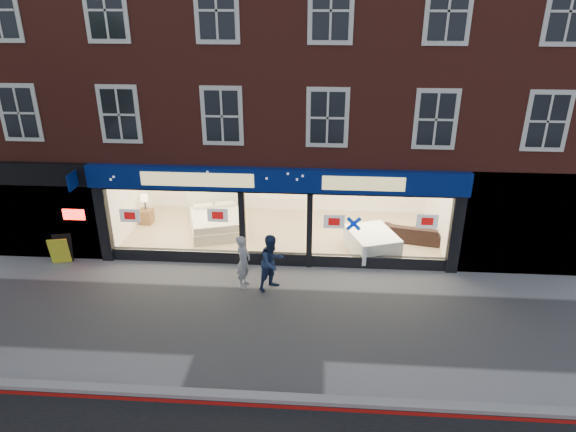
# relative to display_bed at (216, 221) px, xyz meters

# --- Properties ---
(ground) EXTENTS (120.00, 120.00, 0.00)m
(ground) POSITION_rel_display_bed_xyz_m (2.38, -5.31, -0.46)
(ground) COLOR gray
(ground) RESTS_ON ground
(kerb_line) EXTENTS (60.00, 0.10, 0.01)m
(kerb_line) POSITION_rel_display_bed_xyz_m (2.38, -8.41, -0.45)
(kerb_line) COLOR #8C0A07
(kerb_line) RESTS_ON ground
(kerb_stone) EXTENTS (60.00, 0.25, 0.12)m
(kerb_stone) POSITION_rel_display_bed_xyz_m (2.38, -8.21, -0.40)
(kerb_stone) COLOR gray
(kerb_stone) RESTS_ON ground
(showroom_floor) EXTENTS (11.00, 4.50, 0.10)m
(showroom_floor) POSITION_rel_display_bed_xyz_m (2.38, -0.06, -0.41)
(showroom_floor) COLOR tan
(showroom_floor) RESTS_ON ground
(building) EXTENTS (19.00, 8.26, 10.30)m
(building) POSITION_rel_display_bed_xyz_m (2.37, 1.62, 6.21)
(building) COLOR maroon
(building) RESTS_ON ground
(display_bed) EXTENTS (2.46, 2.71, 1.28)m
(display_bed) POSITION_rel_display_bed_xyz_m (0.00, 0.00, 0.00)
(display_bed) COLOR beige
(display_bed) RESTS_ON showroom_floor
(bedside_table) EXTENTS (0.48, 0.48, 0.55)m
(bedside_table) POSITION_rel_display_bed_xyz_m (-2.72, 0.40, -0.08)
(bedside_table) COLOR brown
(bedside_table) RESTS_ON showroom_floor
(mattress_stack) EXTENTS (1.88, 2.10, 0.69)m
(mattress_stack) POSITION_rel_display_bed_xyz_m (5.48, -1.31, -0.01)
(mattress_stack) COLOR white
(mattress_stack) RESTS_ON showroom_floor
(sofa) EXTENTS (2.18, 1.22, 0.60)m
(sofa) POSITION_rel_display_bed_xyz_m (6.98, -0.36, -0.06)
(sofa) COLOR black
(sofa) RESTS_ON showroom_floor
(a_board) EXTENTS (0.68, 0.52, 0.94)m
(a_board) POSITION_rel_display_bed_xyz_m (-4.52, -2.61, 0.01)
(a_board) COLOR yellow
(a_board) RESTS_ON ground
(pedestrian_grey) EXTENTS (0.50, 0.66, 1.62)m
(pedestrian_grey) POSITION_rel_display_bed_xyz_m (1.55, -3.60, 0.35)
(pedestrian_grey) COLOR #A3A5AB
(pedestrian_grey) RESTS_ON ground
(pedestrian_blue) EXTENTS (1.05, 1.05, 1.71)m
(pedestrian_blue) POSITION_rel_display_bed_xyz_m (2.40, -3.68, 0.40)
(pedestrian_blue) COLOR #1B2B4E
(pedestrian_blue) RESTS_ON ground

